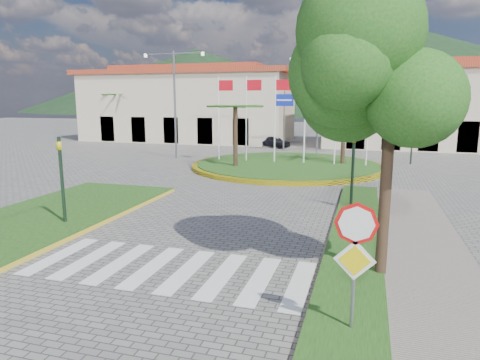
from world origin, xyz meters
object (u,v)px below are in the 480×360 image
(stop_sign, at_px, (355,248))
(white_van, at_px, (179,136))
(car_dark_b, at_px, (391,143))
(roundabout_island, at_px, (287,165))
(car_dark_a, at_px, (273,141))
(deciduous_tree, at_px, (393,69))

(stop_sign, bearing_deg, white_van, 119.33)
(white_van, height_order, car_dark_b, white_van)
(roundabout_island, bearing_deg, car_dark_a, 106.61)
(stop_sign, relative_size, car_dark_b, 0.84)
(car_dark_a, bearing_deg, roundabout_island, -139.53)
(car_dark_b, bearing_deg, roundabout_island, 139.26)
(stop_sign, bearing_deg, roundabout_island, 103.73)
(car_dark_b, bearing_deg, white_van, 74.81)
(stop_sign, relative_size, car_dark_a, 0.80)
(deciduous_tree, relative_size, car_dark_a, 2.05)
(car_dark_a, bearing_deg, car_dark_b, -54.41)
(white_van, bearing_deg, stop_sign, -157.63)
(deciduous_tree, bearing_deg, car_dark_a, 107.38)
(car_dark_a, bearing_deg, deciduous_tree, -138.75)
(stop_sign, xyz_separation_m, deciduous_tree, (0.60, 3.04, 3.38))
(stop_sign, xyz_separation_m, car_dark_b, (2.20, 33.99, -1.27))
(roundabout_island, relative_size, white_van, 3.03)
(deciduous_tree, bearing_deg, stop_sign, -101.18)
(deciduous_tree, height_order, car_dark_a, deciduous_tree)
(stop_sign, distance_m, car_dark_a, 32.90)
(deciduous_tree, bearing_deg, roundabout_island, 107.91)
(car_dark_a, relative_size, car_dark_b, 1.05)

